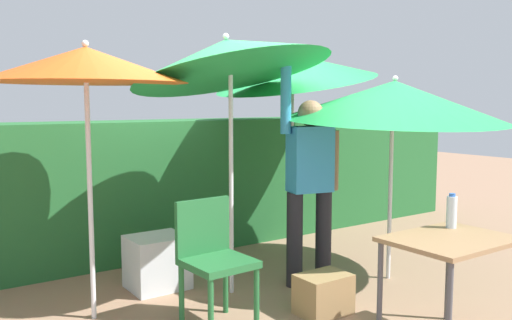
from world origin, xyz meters
TOP-DOWN VIEW (x-y plane):
  - ground_plane at (0.00, 0.00)m, footprint 24.00×24.00m
  - hedge_row at (0.00, 1.82)m, footprint 8.00×0.70m
  - umbrella_rainbow at (-0.27, 0.30)m, footprint 1.65×1.63m
  - umbrella_orange at (0.90, 0.92)m, footprint 1.68×1.65m
  - umbrella_yellow at (-1.36, 0.43)m, footprint 1.43×1.43m
  - umbrella_navy at (1.13, -0.19)m, footprint 1.96×1.97m
  - person_vendor at (0.42, 0.10)m, footprint 0.56×0.30m
  - chair_plastic at (-0.69, -0.16)m, footprint 0.46×0.46m
  - cooler_box at (-0.70, 0.77)m, footprint 0.47×0.41m
  - crate_cardboard at (0.08, -0.47)m, footprint 0.39×0.28m
  - folding_table at (0.40, -1.32)m, footprint 0.80×0.60m
  - bottle_water at (0.63, -1.16)m, footprint 0.07×0.07m

SIDE VIEW (x-z plane):
  - ground_plane at x=0.00m, z-range 0.00..0.00m
  - crate_cardboard at x=0.08m, z-range 0.00..0.30m
  - cooler_box at x=-0.70m, z-range 0.00..0.45m
  - chair_plastic at x=-0.69m, z-range 0.07..0.96m
  - folding_table at x=0.40m, z-range 0.27..0.99m
  - hedge_row at x=0.00m, z-range 0.00..1.39m
  - bottle_water at x=0.63m, z-range 0.71..0.95m
  - person_vendor at x=0.42m, z-range -0.01..1.87m
  - umbrella_navy at x=1.13m, z-range 0.68..2.51m
  - umbrella_yellow at x=-1.36m, z-range 0.83..2.85m
  - umbrella_orange at x=0.90m, z-range 0.79..3.03m
  - umbrella_rainbow at x=-0.27m, z-range 0.78..3.09m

